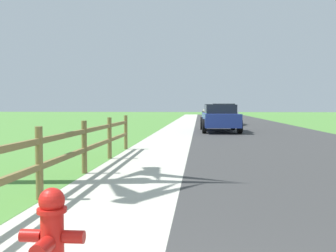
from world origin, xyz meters
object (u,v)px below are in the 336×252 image
(parked_car_silver, at_px, (216,112))
(parked_car_beige, at_px, (211,111))
(fire_hydrant, at_px, (51,233))
(parked_car_white, at_px, (223,114))
(parked_suv_blue, at_px, (220,117))

(parked_car_silver, relative_size, parked_car_beige, 0.88)
(fire_hydrant, relative_size, parked_car_beige, 0.15)
(parked_car_white, height_order, parked_car_silver, parked_car_white)
(parked_suv_blue, bearing_deg, fire_hydrant, -97.31)
(parked_car_beige, bearing_deg, parked_car_white, -88.90)
(fire_hydrant, xyz_separation_m, parked_suv_blue, (2.29, 17.84, 0.39))
(parked_suv_blue, height_order, parked_car_silver, parked_car_silver)
(parked_suv_blue, relative_size, parked_car_white, 1.04)
(parked_car_silver, xyz_separation_m, parked_car_beige, (-0.22, 9.22, 0.08))
(fire_hydrant, xyz_separation_m, parked_car_silver, (2.83, 35.12, 0.36))
(fire_hydrant, distance_m, parked_suv_blue, 17.99)
(parked_suv_blue, xyz_separation_m, parked_car_beige, (0.32, 26.51, 0.04))
(fire_hydrant, relative_size, parked_car_silver, 0.17)
(parked_car_beige, bearing_deg, fire_hydrant, -93.37)
(fire_hydrant, height_order, parked_suv_blue, parked_suv_blue)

